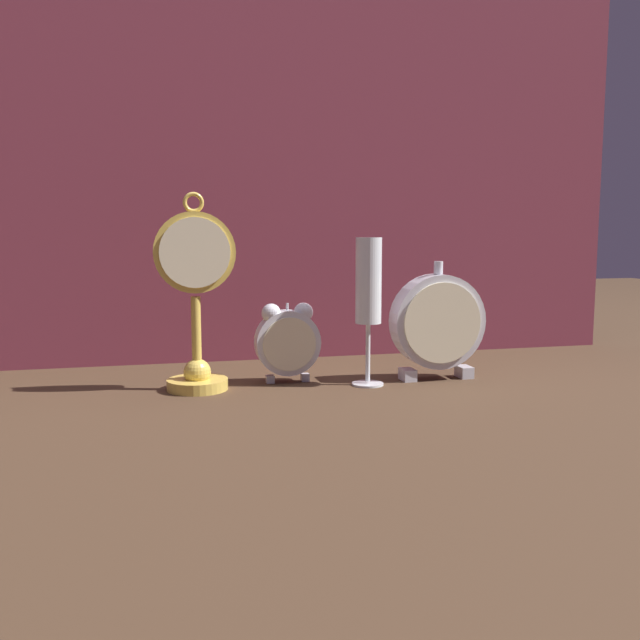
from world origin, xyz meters
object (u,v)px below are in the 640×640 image
at_px(mantel_clock_silver, 438,323).
at_px(champagne_flute, 368,291).
at_px(pocket_watch_on_stand, 196,305).
at_px(alarm_clock_twin_bell, 288,339).

distance_m(mantel_clock_silver, champagne_flute, 0.13).
bearing_deg(pocket_watch_on_stand, champagne_flute, -6.42).
bearing_deg(pocket_watch_on_stand, mantel_clock_silver, -2.10).
bearing_deg(mantel_clock_silver, pocket_watch_on_stand, 177.90).
bearing_deg(alarm_clock_twin_bell, pocket_watch_on_stand, -171.91).
height_order(alarm_clock_twin_bell, mantel_clock_silver, mantel_clock_silver).
relative_size(alarm_clock_twin_bell, champagne_flute, 0.55).
distance_m(alarm_clock_twin_bell, champagne_flute, 0.14).
bearing_deg(pocket_watch_on_stand, alarm_clock_twin_bell, 8.09).
relative_size(alarm_clock_twin_bell, mantel_clock_silver, 0.66).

